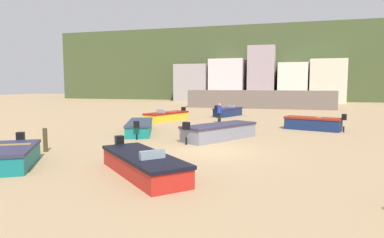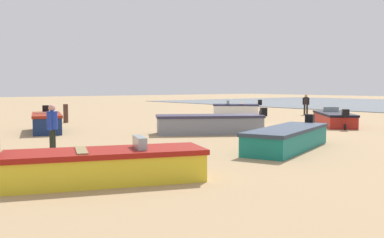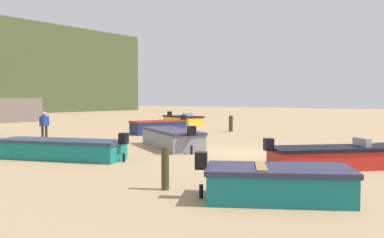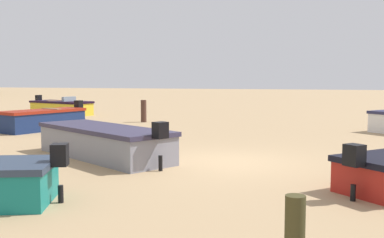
{
  "view_description": "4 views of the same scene",
  "coord_description": "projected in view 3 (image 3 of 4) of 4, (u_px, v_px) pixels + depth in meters",
  "views": [
    {
      "loc": [
        3.46,
        -15.39,
        3.16
      ],
      "look_at": [
        -3.17,
        8.05,
        0.65
      ],
      "focal_mm": 31.49,
      "sensor_mm": 36.0,
      "label": 1
    },
    {
      "loc": [
        -15.48,
        16.48,
        2.19
      ],
      "look_at": [
        3.19,
        1.88,
        0.41
      ],
      "focal_mm": 40.33,
      "sensor_mm": 36.0,
      "label": 2
    },
    {
      "loc": [
        -15.6,
        -9.3,
        2.37
      ],
      "look_at": [
        2.33,
        4.24,
        1.25
      ],
      "focal_mm": 39.3,
      "sensor_mm": 36.0,
      "label": 3
    },
    {
      "loc": [
        -11.91,
        -2.51,
        2.26
      ],
      "look_at": [
        4.02,
        2.15,
        0.77
      ],
      "focal_mm": 42.8,
      "sensor_mm": 36.0,
      "label": 4
    }
  ],
  "objects": [
    {
      "name": "boat_navy_7",
      "position": [
        159.0,
        127.0,
        27.85
      ],
      "size": [
        4.07,
        2.43,
        1.21
      ],
      "rotation": [
        0.0,
        0.0,
        1.25
      ],
      "color": "navy",
      "rests_on": "ground"
    },
    {
      "name": "mooring_post_mid_beach",
      "position": [
        231.0,
        124.0,
        29.82
      ],
      "size": [
        0.29,
        0.29,
        1.13
      ],
      "primitive_type": "cylinder",
      "color": "#482E25",
      "rests_on": "ground"
    },
    {
      "name": "beach_walker_distant",
      "position": [
        44.0,
        123.0,
        23.57
      ],
      "size": [
        0.48,
        0.47,
        1.62
      ],
      "rotation": [
        0.0,
        0.0,
        5.66
      ],
      "color": "black",
      "rests_on": "ground"
    },
    {
      "name": "boat_grey_3",
      "position": [
        172.0,
        138.0,
        20.04
      ],
      "size": [
        3.91,
        5.04,
        1.2
      ],
      "rotation": [
        0.0,
        0.0,
        5.74
      ],
      "color": "gray",
      "rests_on": "ground"
    },
    {
      "name": "ground_plane",
      "position": [
        238.0,
        153.0,
        18.15
      ],
      "size": [
        160.0,
        160.0,
        0.0
      ],
      "primitive_type": "plane",
      "color": "tan"
    },
    {
      "name": "boat_yellow_6",
      "position": [
        183.0,
        121.0,
        36.12
      ],
      "size": [
        2.76,
        4.38,
        1.18
      ],
      "rotation": [
        0.0,
        0.0,
        2.85
      ],
      "color": "gold",
      "rests_on": "ground"
    },
    {
      "name": "boat_teal_0",
      "position": [
        277.0,
        183.0,
        9.73
      ],
      "size": [
        3.15,
        3.72,
        1.1
      ],
      "rotation": [
        0.0,
        0.0,
        3.68
      ],
      "color": "#126C6D",
      "rests_on": "ground"
    },
    {
      "name": "boat_red_2",
      "position": [
        339.0,
        157.0,
        14.2
      ],
      "size": [
        4.49,
        4.37,
        1.05
      ],
      "rotation": [
        0.0,
        0.0,
        3.95
      ],
      "color": "#B2221A",
      "rests_on": "ground"
    },
    {
      "name": "mooring_post_near_water",
      "position": [
        165.0,
        168.0,
        10.84
      ],
      "size": [
        0.2,
        0.2,
        1.12
      ],
      "primitive_type": "cylinder",
      "color": "#3F3A1E",
      "rests_on": "ground"
    },
    {
      "name": "boat_teal_5",
      "position": [
        61.0,
        149.0,
        16.32
      ],
      "size": [
        3.23,
        5.38,
        1.08
      ],
      "rotation": [
        0.0,
        0.0,
        0.36
      ],
      "color": "#147670",
      "rests_on": "ground"
    }
  ]
}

